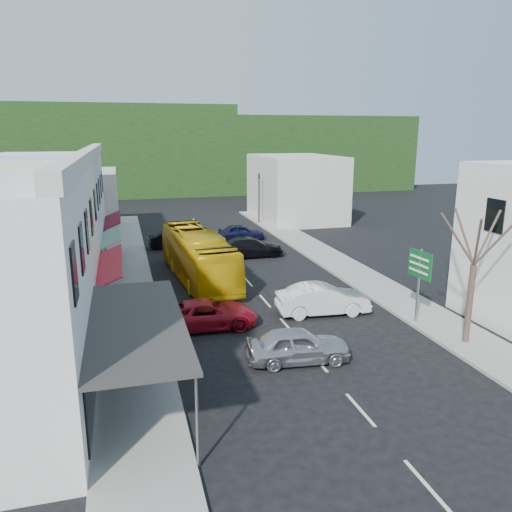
{
  "coord_description": "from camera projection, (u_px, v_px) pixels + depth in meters",
  "views": [
    {
      "loc": [
        -7.63,
        -22.17,
        9.45
      ],
      "look_at": [
        0.0,
        6.0,
        2.2
      ],
      "focal_mm": 35.0,
      "sensor_mm": 36.0,
      "label": 1
    }
  ],
  "objects": [
    {
      "name": "car_red",
      "position": [
        207.0,
        314.0,
        24.69
      ],
      "size": [
        4.65,
        2.03,
        1.4
      ],
      "primitive_type": "imported",
      "rotation": [
        0.0,
        0.0,
        1.54
      ],
      "color": "maroon",
      "rests_on": "ground"
    },
    {
      "name": "bus",
      "position": [
        198.0,
        257.0,
        32.57
      ],
      "size": [
        3.46,
        11.77,
        3.1
      ],
      "primitive_type": "imported",
      "rotation": [
        0.0,
        0.0,
        0.08
      ],
      "color": "#DCAB0B",
      "rests_on": "ground"
    },
    {
      "name": "street_tree",
      "position": [
        474.0,
        265.0,
        21.97
      ],
      "size": [
        2.65,
        2.65,
        7.54
      ],
      "primitive_type": null,
      "rotation": [
        0.0,
        0.0,
        0.06
      ],
      "color": "#3C2D26",
      "rests_on": "ground"
    },
    {
      "name": "car_white",
      "position": [
        323.0,
        301.0,
        26.56
      ],
      "size": [
        4.53,
        2.15,
        1.4
      ],
      "primitive_type": "imported",
      "rotation": [
        0.0,
        0.0,
        1.49
      ],
      "color": "silver",
      "rests_on": "ground"
    },
    {
      "name": "sidewalk_left",
      "position": [
        129.0,
        281.0,
        32.43
      ],
      "size": [
        3.0,
        52.0,
        0.15
      ],
      "primitive_type": "cube",
      "color": "gray",
      "rests_on": "ground"
    },
    {
      "name": "distant_block_right",
      "position": [
        295.0,
        188.0,
        55.03
      ],
      "size": [
        8.0,
        12.0,
        7.0
      ],
      "primitive_type": "cube",
      "color": "#B7B2A8",
      "rests_on": "ground"
    },
    {
      "name": "pedestrian_left",
      "position": [
        115.0,
        317.0,
        23.45
      ],
      "size": [
        0.58,
        0.7,
        1.7
      ],
      "primitive_type": "imported",
      "rotation": [
        0.0,
        0.0,
        1.91
      ],
      "color": "black",
      "rests_on": "sidewalk_left"
    },
    {
      "name": "car_black_far",
      "position": [
        175.0,
        239.0,
        42.01
      ],
      "size": [
        4.5,
        2.07,
        1.4
      ],
      "primitive_type": "imported",
      "rotation": [
        0.0,
        0.0,
        1.63
      ],
      "color": "black",
      "rests_on": "ground"
    },
    {
      "name": "car_silver",
      "position": [
        298.0,
        346.0,
        20.97
      ],
      "size": [
        4.55,
        2.19,
        1.4
      ],
      "primitive_type": "imported",
      "rotation": [
        0.0,
        0.0,
        1.48
      ],
      "color": "#B4B5BA",
      "rests_on": "ground"
    },
    {
      "name": "ground",
      "position": [
        287.0,
        326.0,
        24.98
      ],
      "size": [
        120.0,
        120.0,
        0.0
      ],
      "primitive_type": "plane",
      "color": "black",
      "rests_on": "ground"
    },
    {
      "name": "traffic_signal",
      "position": [
        259.0,
        199.0,
        52.5
      ],
      "size": [
        1.22,
        1.41,
        5.35
      ],
      "primitive_type": null,
      "rotation": [
        0.0,
        0.0,
        2.79
      ],
      "color": "black",
      "rests_on": "ground"
    },
    {
      "name": "car_black_near",
      "position": [
        251.0,
        248.0,
        38.8
      ],
      "size": [
        4.58,
        2.05,
        1.4
      ],
      "primitive_type": "imported",
      "rotation": [
        0.0,
        0.0,
        1.62
      ],
      "color": "black",
      "rests_on": "ground"
    },
    {
      "name": "shopfront_row",
      "position": [
        26.0,
        242.0,
        25.53
      ],
      "size": [
        8.25,
        30.0,
        8.0
      ],
      "color": "silver",
      "rests_on": "ground"
    },
    {
      "name": "direction_sign",
      "position": [
        418.0,
        287.0,
        24.86
      ],
      "size": [
        0.43,
        1.78,
        3.89
      ],
      "primitive_type": null,
      "rotation": [
        0.0,
        0.0,
        0.07
      ],
      "color": "#0C5820",
      "rests_on": "ground"
    },
    {
      "name": "car_navy_mid",
      "position": [
        241.0,
        232.0,
        44.89
      ],
      "size": [
        4.54,
        2.18,
        1.4
      ],
      "primitive_type": "imported",
      "rotation": [
        0.0,
        0.0,
        1.48
      ],
      "color": "black",
      "rests_on": "ground"
    },
    {
      "name": "sidewalk_right",
      "position": [
        341.0,
        265.0,
        36.23
      ],
      "size": [
        3.0,
        52.0,
        0.15
      ],
      "primitive_type": "cube",
      "color": "gray",
      "rests_on": "ground"
    },
    {
      "name": "hillside",
      "position": [
        156.0,
        149.0,
        83.97
      ],
      "size": [
        80.0,
        26.0,
        14.0
      ],
      "color": "black",
      "rests_on": "ground"
    },
    {
      "name": "distant_block_left",
      "position": [
        73.0,
        203.0,
        46.51
      ],
      "size": [
        8.0,
        10.0,
        6.0
      ],
      "primitive_type": "cube",
      "color": "#B7B2A8",
      "rests_on": "ground"
    }
  ]
}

